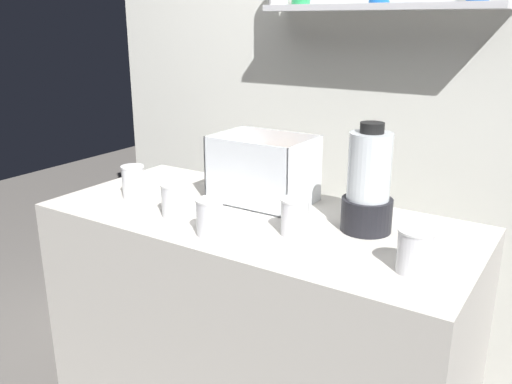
{
  "coord_description": "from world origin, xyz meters",
  "views": [
    {
      "loc": [
        0.89,
        -1.37,
        1.5
      ],
      "look_at": [
        0.0,
        0.0,
        0.98
      ],
      "focal_mm": 37.75,
      "sensor_mm": 36.0,
      "label": 1
    }
  ],
  "objects_px": {
    "carrot_display_bin": "(263,179)",
    "juice_cup_mango_middle": "(210,219)",
    "juice_cup_beet_right": "(295,218)",
    "juice_cup_orange_far_right": "(415,253)",
    "juice_cup_beet_far_left": "(133,184)",
    "blender_pitcher": "(368,186)",
    "juice_cup_pomegranate_left": "(175,201)"
  },
  "relations": [
    {
      "from": "juice_cup_beet_far_left",
      "to": "juice_cup_pomegranate_left",
      "type": "xyz_separation_m",
      "value": [
        0.25,
        -0.06,
        -0.0
      ]
    },
    {
      "from": "juice_cup_orange_far_right",
      "to": "juice_cup_pomegranate_left",
      "type": "bearing_deg",
      "value": -179.16
    },
    {
      "from": "juice_cup_mango_middle",
      "to": "juice_cup_beet_right",
      "type": "distance_m",
      "value": 0.25
    },
    {
      "from": "carrot_display_bin",
      "to": "juice_cup_pomegranate_left",
      "type": "distance_m",
      "value": 0.32
    },
    {
      "from": "carrot_display_bin",
      "to": "blender_pitcher",
      "type": "height_order",
      "value": "blender_pitcher"
    },
    {
      "from": "juice_cup_beet_far_left",
      "to": "juice_cup_beet_right",
      "type": "height_order",
      "value": "juice_cup_beet_far_left"
    },
    {
      "from": "juice_cup_beet_right",
      "to": "juice_cup_orange_far_right",
      "type": "bearing_deg",
      "value": -8.65
    },
    {
      "from": "blender_pitcher",
      "to": "juice_cup_orange_far_right",
      "type": "height_order",
      "value": "blender_pitcher"
    },
    {
      "from": "juice_cup_beet_right",
      "to": "juice_cup_orange_far_right",
      "type": "height_order",
      "value": "juice_cup_orange_far_right"
    },
    {
      "from": "carrot_display_bin",
      "to": "juice_cup_orange_far_right",
      "type": "height_order",
      "value": "carrot_display_bin"
    },
    {
      "from": "blender_pitcher",
      "to": "juice_cup_beet_far_left",
      "type": "xyz_separation_m",
      "value": [
        -0.82,
        -0.15,
        -0.09
      ]
    },
    {
      "from": "juice_cup_beet_right",
      "to": "juice_cup_orange_far_right",
      "type": "distance_m",
      "value": 0.38
    },
    {
      "from": "carrot_display_bin",
      "to": "juice_cup_orange_far_right",
      "type": "relative_size",
      "value": 2.91
    },
    {
      "from": "carrot_display_bin",
      "to": "juice_cup_beet_far_left",
      "type": "distance_m",
      "value": 0.46
    },
    {
      "from": "juice_cup_beet_far_left",
      "to": "juice_cup_mango_middle",
      "type": "xyz_separation_m",
      "value": [
        0.44,
        -0.13,
        -0.0
      ]
    },
    {
      "from": "juice_cup_beet_far_left",
      "to": "carrot_display_bin",
      "type": "bearing_deg",
      "value": 27.55
    },
    {
      "from": "juice_cup_mango_middle",
      "to": "juice_cup_orange_far_right",
      "type": "relative_size",
      "value": 0.97
    },
    {
      "from": "carrot_display_bin",
      "to": "blender_pitcher",
      "type": "xyz_separation_m",
      "value": [
        0.4,
        -0.06,
        0.06
      ]
    },
    {
      "from": "juice_cup_beet_right",
      "to": "juice_cup_beet_far_left",
      "type": "bearing_deg",
      "value": -179.7
    },
    {
      "from": "carrot_display_bin",
      "to": "juice_cup_orange_far_right",
      "type": "xyz_separation_m",
      "value": [
        0.61,
        -0.27,
        -0.03
      ]
    },
    {
      "from": "juice_cup_mango_middle",
      "to": "carrot_display_bin",
      "type": "bearing_deg",
      "value": 95.54
    },
    {
      "from": "juice_cup_mango_middle",
      "to": "juice_cup_beet_right",
      "type": "height_order",
      "value": "same"
    },
    {
      "from": "juice_cup_pomegranate_left",
      "to": "juice_cup_mango_middle",
      "type": "distance_m",
      "value": 0.21
    },
    {
      "from": "blender_pitcher",
      "to": "juice_cup_mango_middle",
      "type": "relative_size",
      "value": 2.98
    },
    {
      "from": "carrot_display_bin",
      "to": "juice_cup_mango_middle",
      "type": "distance_m",
      "value": 0.35
    },
    {
      "from": "juice_cup_beet_right",
      "to": "blender_pitcher",
      "type": "bearing_deg",
      "value": 41.85
    },
    {
      "from": "blender_pitcher",
      "to": "juice_cup_mango_middle",
      "type": "xyz_separation_m",
      "value": [
        -0.37,
        -0.28,
        -0.09
      ]
    },
    {
      "from": "carrot_display_bin",
      "to": "juice_cup_beet_right",
      "type": "height_order",
      "value": "carrot_display_bin"
    },
    {
      "from": "juice_cup_beet_far_left",
      "to": "juice_cup_beet_right",
      "type": "bearing_deg",
      "value": 0.3
    },
    {
      "from": "blender_pitcher",
      "to": "juice_cup_mango_middle",
      "type": "bearing_deg",
      "value": -142.65
    },
    {
      "from": "juice_cup_beet_far_left",
      "to": "juice_cup_mango_middle",
      "type": "relative_size",
      "value": 1.05
    },
    {
      "from": "carrot_display_bin",
      "to": "juice_cup_mango_middle",
      "type": "bearing_deg",
      "value": -84.46
    }
  ]
}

